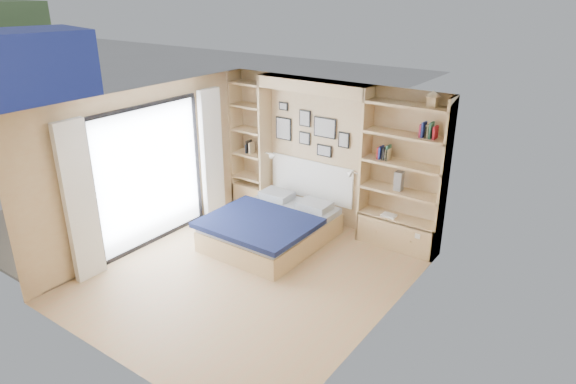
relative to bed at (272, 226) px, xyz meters
The scene contains 8 objects.
ground 1.18m from the bed, 69.64° to the right, with size 4.50×4.50×0.00m, color tan.
room_shell 0.92m from the bed, 88.32° to the left, with size 4.50×4.50×4.50m.
bed is the anchor object (origin of this frame).
photo_gallery 1.76m from the bed, 92.65° to the left, with size 1.48×0.02×0.82m.
reading_lamps 1.25m from the bed, 83.90° to the left, with size 1.92×0.12×0.15m.
shelf_decor 2.28m from the bed, 33.84° to the left, with size 3.50×0.23×2.03m.
deck 3.39m from the bed, 161.44° to the right, with size 3.20×4.00×0.05m, color #6A5F4E.
deck_chair 3.38m from the bed, behind, with size 0.73×0.90×0.79m.
Camera 1 is at (4.17, -4.88, 3.93)m, focal length 32.00 mm.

